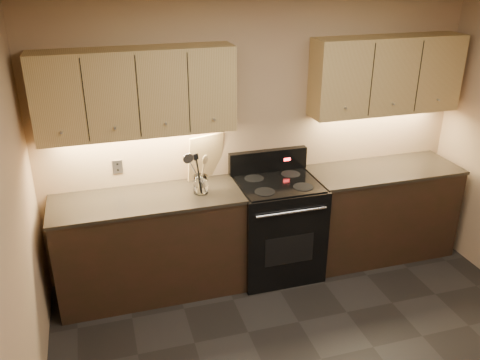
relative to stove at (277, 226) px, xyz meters
name	(u,v)px	position (x,y,z in m)	size (l,w,h in m)	color
ceiling	(396,3)	(-0.08, -1.68, 2.12)	(4.00, 4.00, 0.00)	silver
wall_back	(259,133)	(-0.08, 0.32, 0.82)	(4.00, 0.04, 2.60)	tan
counter_left	(150,245)	(-1.18, 0.02, -0.01)	(1.62, 0.62, 0.93)	black
counter_right	(379,211)	(1.10, 0.02, -0.01)	(1.46, 0.62, 0.93)	black
stove	(277,226)	(0.00, 0.00, 0.00)	(0.76, 0.68, 1.14)	black
upper_cab_left	(136,93)	(-1.18, 0.17, 1.32)	(1.60, 0.30, 0.70)	tan
upper_cab_right	(387,75)	(1.10, 0.17, 1.32)	(1.44, 0.30, 0.70)	tan
outlet_plate	(118,167)	(-1.38, 0.31, 0.64)	(0.09, 0.01, 0.12)	#B2B5BA
utensil_crock	(201,185)	(-0.71, -0.01, 0.52)	(0.14, 0.14, 0.16)	white
cutting_board	(205,157)	(-0.60, 0.28, 0.66)	(0.34, 0.02, 0.43)	tan
wooden_spoon	(198,175)	(-0.74, -0.02, 0.62)	(0.06, 0.06, 0.31)	tan
black_turner	(201,172)	(-0.71, -0.03, 0.64)	(0.08, 0.08, 0.36)	black
steel_spatula	(203,171)	(-0.69, 0.01, 0.64)	(0.08, 0.08, 0.35)	silver
steel_skimmer	(205,170)	(-0.68, -0.03, 0.66)	(0.09, 0.09, 0.39)	silver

